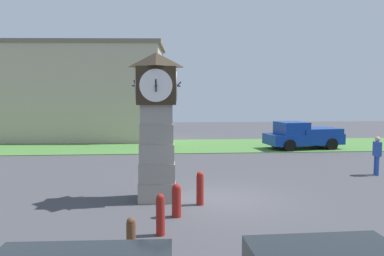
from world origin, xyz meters
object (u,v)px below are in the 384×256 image
object	(u,v)px
bollard_far_row	(160,214)
bollard_mid_row	(176,200)
clock_tower	(157,124)
bollard_end_row	(131,236)
pickup_truck	(303,135)
pedestrian_near_bench	(377,153)
bollard_near_tower	(200,188)

from	to	relation	value
bollard_far_row	bollard_mid_row	bearing A→B (deg)	72.12
clock_tower	bollard_end_row	xyz separation A→B (m)	(-0.51, -4.50, -2.19)
clock_tower	pickup_truck	xyz separation A→B (m)	(9.58, 11.54, -1.70)
bollard_far_row	bollard_end_row	bearing A→B (deg)	-120.32
bollard_end_row	pickup_truck	distance (m)	18.96
clock_tower	bollard_end_row	size ratio (longest dim) A/B	5.85
bollard_far_row	pedestrian_near_bench	world-z (taller)	pedestrian_near_bench
bollard_far_row	pedestrian_near_bench	size ratio (longest dim) A/B	0.62
bollard_near_tower	pickup_truck	xyz separation A→B (m)	(8.15, 12.31, 0.36)
bollard_far_row	bollard_end_row	xyz separation A→B (m)	(-0.65, -1.12, -0.12)
clock_tower	bollard_mid_row	size ratio (longest dim) A/B	5.00
bollard_mid_row	bollard_end_row	xyz separation A→B (m)	(-1.12, -2.55, -0.07)
bollard_mid_row	pickup_truck	bearing A→B (deg)	56.38
bollard_end_row	pedestrian_near_bench	bearing A→B (deg)	36.75
clock_tower	bollard_mid_row	world-z (taller)	clock_tower
pedestrian_near_bench	pickup_truck	bearing A→B (deg)	91.87
clock_tower	bollard_end_row	distance (m)	5.03
bollard_end_row	pedestrian_near_bench	xyz separation A→B (m)	(10.36, 7.74, 0.57)
bollard_far_row	pedestrian_near_bench	xyz separation A→B (m)	(9.71, 6.62, 0.46)
bollard_mid_row	bollard_end_row	world-z (taller)	bollard_mid_row
pickup_truck	bollard_end_row	bearing A→B (deg)	-122.16
bollard_end_row	pedestrian_near_bench	world-z (taller)	pedestrian_near_bench
bollard_near_tower	bollard_far_row	world-z (taller)	bollard_near_tower
clock_tower	bollard_far_row	xyz separation A→B (m)	(0.14, -3.38, -2.08)
bollard_far_row	bollard_end_row	size ratio (longest dim) A/B	1.27
bollard_mid_row	pickup_truck	world-z (taller)	pickup_truck
clock_tower	bollard_far_row	size ratio (longest dim) A/B	4.60
bollard_near_tower	bollard_end_row	distance (m)	4.21
bollard_near_tower	bollard_end_row	bearing A→B (deg)	-117.41
clock_tower	pickup_truck	world-z (taller)	clock_tower
clock_tower	bollard_near_tower	size ratio (longest dim) A/B	4.51
bollard_mid_row	bollard_far_row	xyz separation A→B (m)	(-0.46, -1.44, 0.04)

